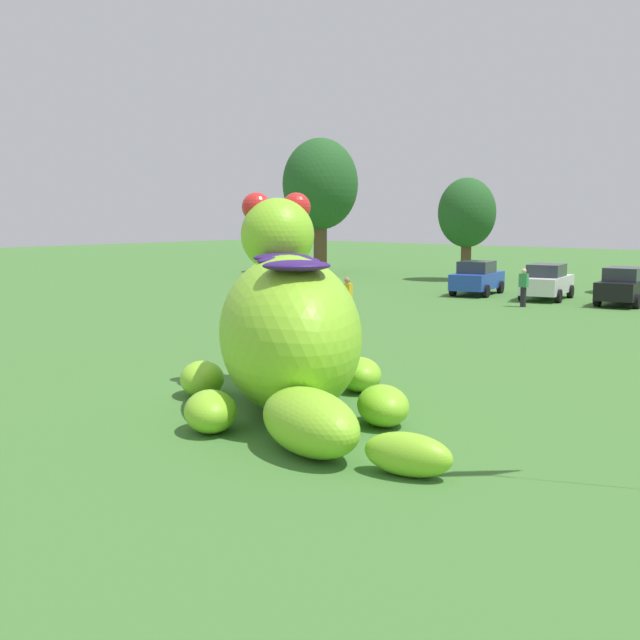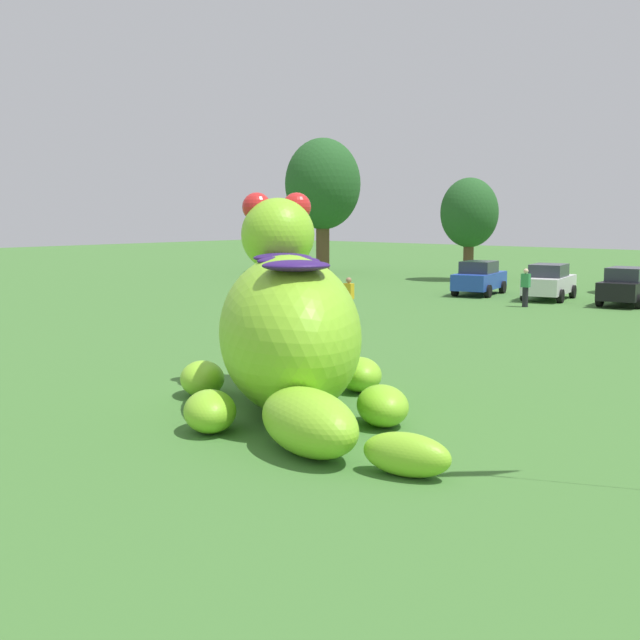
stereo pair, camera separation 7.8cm
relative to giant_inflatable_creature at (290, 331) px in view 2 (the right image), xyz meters
The scene contains 9 objects.
ground_plane 2.29m from the giant_inflatable_creature, 155.57° to the left, with size 160.00×160.00×0.00m, color #427533.
giant_inflatable_creature is the anchor object (origin of this frame).
car_blue 26.65m from the giant_inflatable_creature, 112.13° to the left, with size 2.62×4.38×1.72m.
car_white 25.54m from the giant_inflatable_creature, 104.17° to the left, with size 2.58×4.37×1.72m.
car_black 24.97m from the giant_inflatable_creature, 95.74° to the left, with size 2.33×4.28×1.72m.
tree_far_left 41.13m from the giant_inflatable_creature, 130.17° to the left, with size 5.19×5.19×9.22m.
tree_left 35.73m from the giant_inflatable_creature, 115.40° to the left, with size 3.54×3.54×6.28m.
spectator_near_inflatable 21.90m from the giant_inflatable_creature, 104.84° to the left, with size 0.38×0.26×1.71m.
spectator_mid_field 14.67m from the giant_inflatable_creature, 124.50° to the left, with size 0.38×0.26×1.71m.
Camera 2 is at (13.50, -13.42, 4.20)m, focal length 47.29 mm.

